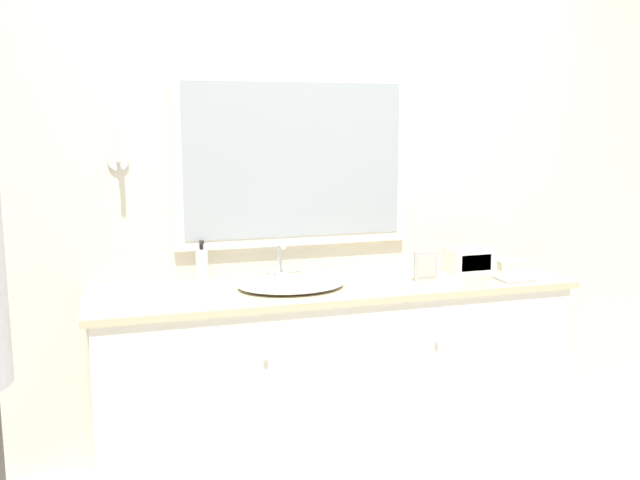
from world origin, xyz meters
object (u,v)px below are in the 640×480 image
appliance_box (469,260)px  soap_bottle (202,264)px  picture_frame (426,266)px  sink_basin (291,283)px

appliance_box → soap_bottle: bearing=171.7°
appliance_box → picture_frame: picture_frame is taller
sink_basin → appliance_box: (0.90, 0.07, 0.04)m
soap_bottle → picture_frame: size_ratio=1.38×
sink_basin → soap_bottle: size_ratio=2.49×
appliance_box → picture_frame: 0.31m
soap_bottle → picture_frame: 1.02m
sink_basin → appliance_box: bearing=4.3°
sink_basin → picture_frame: 0.63m
sink_basin → picture_frame: size_ratio=3.44×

